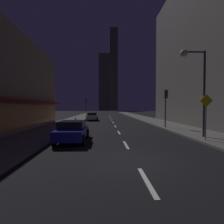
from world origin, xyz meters
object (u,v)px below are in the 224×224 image
at_px(pedestrian_crossing_sign, 206,113).
at_px(traffic_light_near_right, 166,100).
at_px(car_parked_near, 73,131).
at_px(traffic_light_far_left, 86,104).
at_px(street_lamp_right, 194,72).
at_px(fire_hydrant_far_left, 75,120).
at_px(car_parked_far, 92,116).

bearing_deg(pedestrian_crossing_sign, traffic_light_near_right, 90.79).
bearing_deg(pedestrian_crossing_sign, car_parked_near, 175.74).
bearing_deg(traffic_light_near_right, car_parked_near, -144.33).
xyz_separation_m(traffic_light_far_left, street_lamp_right, (10.88, -25.26, 1.87)).
bearing_deg(car_parked_near, street_lamp_right, 3.40).
distance_m(car_parked_near, traffic_light_near_right, 11.47).
bearing_deg(fire_hydrant_far_left, street_lamp_right, -51.00).
relative_size(car_parked_far, traffic_light_far_left, 1.01).
height_order(traffic_light_near_right, street_lamp_right, street_lamp_right).
relative_size(car_parked_near, pedestrian_crossing_sign, 1.34).
distance_m(traffic_light_far_left, pedestrian_crossing_sign, 28.74).
bearing_deg(car_parked_near, traffic_light_far_left, 94.21).
bearing_deg(street_lamp_right, traffic_light_near_right, 88.85).
distance_m(car_parked_near, traffic_light_far_left, 25.98).
height_order(car_parked_near, traffic_light_near_right, traffic_light_near_right).
distance_m(fire_hydrant_far_left, pedestrian_crossing_sign, 19.08).
bearing_deg(traffic_light_far_left, car_parked_far, -74.98).
bearing_deg(street_lamp_right, pedestrian_crossing_sign, -79.76).
bearing_deg(car_parked_far, traffic_light_near_right, -53.25).
bearing_deg(traffic_light_far_left, car_parked_near, -85.79).
bearing_deg(pedestrian_crossing_sign, street_lamp_right, 100.24).
bearing_deg(fire_hydrant_far_left, traffic_light_far_left, 87.98).
height_order(car_parked_near, traffic_light_far_left, traffic_light_far_left).
bearing_deg(pedestrian_crossing_sign, traffic_light_far_left, 112.74).
bearing_deg(car_parked_far, fire_hydrant_far_left, -118.40).
height_order(car_parked_far, street_lamp_right, street_lamp_right).
bearing_deg(car_parked_near, pedestrian_crossing_sign, -4.26).
distance_m(traffic_light_near_right, street_lamp_right, 6.29).
relative_size(car_parked_near, car_parked_far, 1.00).
relative_size(traffic_light_far_left, pedestrian_crossing_sign, 1.33).
bearing_deg(fire_hydrant_far_left, traffic_light_near_right, -34.83).
relative_size(car_parked_near, traffic_light_far_left, 1.01).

